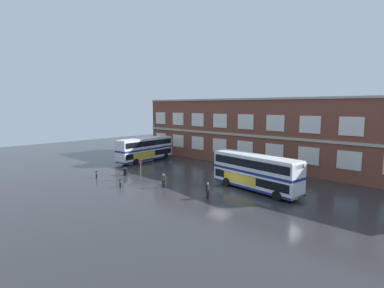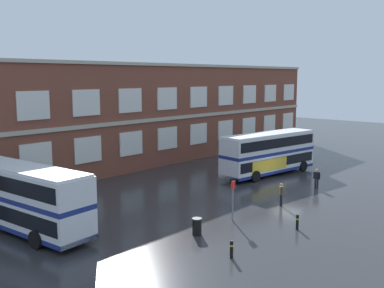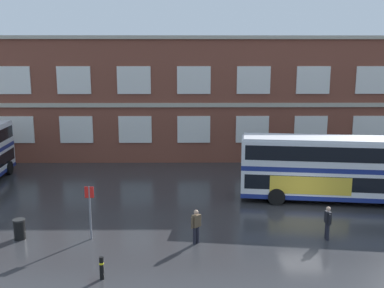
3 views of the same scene
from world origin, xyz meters
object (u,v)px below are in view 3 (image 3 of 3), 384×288
object	(u,v)px
double_decker_middle	(330,168)
second_passenger	(196,225)
station_litter_bin	(19,229)
waiting_passenger	(328,221)
safety_bollard_east	(102,268)
bus_stand_flag	(90,208)

from	to	relation	value
double_decker_middle	second_passenger	size ratio (longest dim) A/B	6.62
double_decker_middle	station_litter_bin	distance (m)	18.28
waiting_passenger	double_decker_middle	bearing A→B (deg)	71.61
safety_bollard_east	station_litter_bin	bearing A→B (deg)	140.22
waiting_passenger	bus_stand_flag	world-z (taller)	bus_stand_flag
bus_stand_flag	station_litter_bin	bearing A→B (deg)	179.50
station_litter_bin	safety_bollard_east	size ratio (longest dim) A/B	1.08
double_decker_middle	waiting_passenger	xyz separation A→B (m)	(-2.00, -6.03, -1.22)
waiting_passenger	second_passenger	size ratio (longest dim) A/B	1.00
double_decker_middle	waiting_passenger	world-z (taller)	double_decker_middle
double_decker_middle	waiting_passenger	bearing A→B (deg)	-108.39
double_decker_middle	waiting_passenger	size ratio (longest dim) A/B	6.62
second_passenger	station_litter_bin	distance (m)	8.78
second_passenger	safety_bollard_east	size ratio (longest dim) A/B	1.79
second_passenger	bus_stand_flag	world-z (taller)	bus_stand_flag
bus_stand_flag	safety_bollard_east	world-z (taller)	bus_stand_flag
double_decker_middle	station_litter_bin	world-z (taller)	double_decker_middle
double_decker_middle	waiting_passenger	distance (m)	6.47
waiting_passenger	bus_stand_flag	distance (m)	11.72
waiting_passenger	bus_stand_flag	bearing A→B (deg)	179.19
second_passenger	double_decker_middle	bearing A→B (deg)	37.13
double_decker_middle	bus_stand_flag	xyz separation A→B (m)	(-13.70, -5.86, -0.51)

